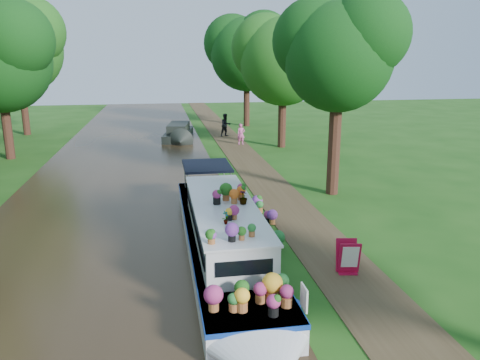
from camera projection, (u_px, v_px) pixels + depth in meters
name	position (u px, v px, depth m)	size (l,w,h in m)	color
ground	(268.00, 219.00, 18.60)	(100.00, 100.00, 0.00)	#1A4912
canal_water	(113.00, 228.00, 17.61)	(10.00, 100.00, 0.02)	black
towpath	(297.00, 217.00, 18.80)	(2.20, 100.00, 0.03)	#41321E
plant_boat	(224.00, 236.00, 14.54)	(2.29, 13.52, 2.30)	silver
tree_near_overhang	(338.00, 49.00, 20.48)	(5.52, 5.28, 8.99)	#321810
tree_near_mid	(283.00, 54.00, 32.09)	(6.90, 6.60, 9.40)	#321810
tree_near_far	(246.00, 48.00, 42.35)	(7.59, 7.26, 10.30)	#321810
tree_far_d	(17.00, 43.00, 37.23)	(8.05, 7.70, 10.85)	#321810
second_boat	(179.00, 133.00, 36.66)	(2.74, 6.67, 1.25)	black
sandwich_board	(348.00, 258.00, 13.79)	(0.65, 0.59, 1.00)	#AF0C31
pedestrian_pink	(241.00, 134.00, 34.31)	(0.56, 0.37, 1.53)	#DB5A9D
pedestrian_dark	(226.00, 125.00, 37.76)	(0.90, 0.70, 1.85)	black
verge_plant	(244.00, 200.00, 20.38)	(0.35, 0.30, 0.39)	#255D1B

